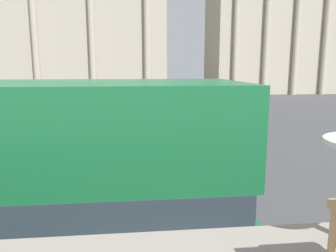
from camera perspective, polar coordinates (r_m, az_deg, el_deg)
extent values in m
cylinder|color=black|center=(7.72, -2.61, -20.40)|extent=(1.01, 0.22, 1.01)
cylinder|color=#A87F56|center=(2.10, 26.57, -18.33)|extent=(0.04, 0.04, 0.44)
cube|color=#B2A893|center=(55.89, -16.68, 18.30)|extent=(29.09, 11.42, 25.33)
cylinder|color=#B2A893|center=(50.52, -22.39, 16.70)|extent=(0.90, 0.90, 21.53)
cylinder|color=#B2A893|center=(49.04, -13.24, 17.40)|extent=(0.90, 0.90, 21.53)
cylinder|color=#B2A893|center=(48.77, -3.70, 17.68)|extent=(0.90, 0.90, 21.53)
cube|color=#B2A893|center=(62.89, 19.06, 16.02)|extent=(24.63, 11.02, 22.71)
cylinder|color=#B2A893|center=(53.65, 11.81, 15.61)|extent=(0.90, 0.90, 19.30)
cylinder|color=#B2A893|center=(55.33, 16.85, 15.23)|extent=(0.90, 0.90, 19.30)
cylinder|color=#B2A893|center=(57.38, 21.54, 14.77)|extent=(0.90, 0.90, 19.30)
cylinder|color=#B2A893|center=(59.77, 25.87, 14.26)|extent=(0.90, 0.90, 19.30)
cylinder|color=black|center=(14.25, -26.64, -1.18)|extent=(0.12, 0.12, 3.76)
cube|color=black|center=(14.01, -26.41, 4.58)|extent=(0.20, 0.24, 0.70)
sphere|color=green|center=(13.96, -26.04, 5.21)|extent=(0.14, 0.14, 0.14)
cylinder|color=black|center=(21.48, 11.07, 3.04)|extent=(0.12, 0.12, 3.62)
cube|color=black|center=(21.41, 11.65, 6.65)|extent=(0.20, 0.24, 0.70)
sphere|color=gold|center=(21.44, 11.95, 7.05)|extent=(0.14, 0.14, 0.14)
cylinder|color=black|center=(20.53, 11.79, -1.60)|extent=(0.60, 0.18, 0.60)
cylinder|color=black|center=(18.91, 13.40, -2.67)|extent=(0.60, 0.18, 0.60)
cylinder|color=black|center=(19.85, 4.07, -1.81)|extent=(0.60, 0.18, 0.60)
cylinder|color=black|center=(18.17, 5.04, -2.95)|extent=(0.60, 0.18, 0.60)
cube|color=silver|center=(19.26, 8.64, -1.44)|extent=(4.20, 1.75, 0.55)
cube|color=#2D3842|center=(19.11, 8.10, 0.09)|extent=(1.89, 1.61, 0.50)
cylinder|color=#282B33|center=(23.74, 13.87, 0.24)|extent=(0.14, 0.14, 0.87)
cylinder|color=#282B33|center=(23.81, 14.28, 0.25)|extent=(0.14, 0.14, 0.87)
cylinder|color=silver|center=(23.66, 14.15, 2.10)|extent=(0.32, 0.32, 0.69)
sphere|color=tan|center=(23.60, 14.20, 3.20)|extent=(0.23, 0.23, 0.23)
cylinder|color=#282B33|center=(18.77, -14.48, -2.39)|extent=(0.14, 0.14, 0.87)
cylinder|color=#282B33|center=(18.75, -13.94, -2.38)|extent=(0.14, 0.14, 0.87)
cylinder|color=#284799|center=(18.61, -14.32, -0.03)|extent=(0.32, 0.32, 0.69)
sphere|color=tan|center=(18.53, -14.38, 1.38)|extent=(0.24, 0.24, 0.24)
cylinder|color=#282B33|center=(29.66, -23.03, 1.63)|extent=(0.14, 0.14, 0.83)
cylinder|color=#282B33|center=(29.61, -22.69, 1.64)|extent=(0.14, 0.14, 0.83)
cylinder|color=#606638|center=(29.54, -22.96, 3.06)|extent=(0.32, 0.32, 0.66)
sphere|color=tan|center=(29.50, -23.02, 3.91)|extent=(0.22, 0.22, 0.22)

